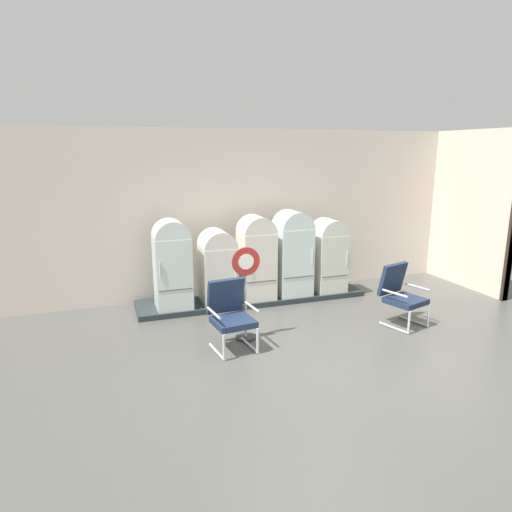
{
  "coord_description": "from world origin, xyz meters",
  "views": [
    {
      "loc": [
        -2.67,
        -4.94,
        2.88
      ],
      "look_at": [
        -0.02,
        2.75,
        0.96
      ],
      "focal_mm": 31.68,
      "sensor_mm": 36.0,
      "label": 1
    }
  ],
  "objects_px": {
    "refrigerator_2": "(256,255)",
    "sign_stand": "(246,296)",
    "refrigerator_1": "(218,264)",
    "refrigerator_4": "(329,253)",
    "refrigerator_3": "(292,250)",
    "armchair_left": "(230,312)",
    "armchair_right": "(401,293)",
    "refrigerator_0": "(172,261)"
  },
  "relations": [
    {
      "from": "armchair_left",
      "to": "armchair_right",
      "type": "height_order",
      "value": "same"
    },
    {
      "from": "refrigerator_1",
      "to": "sign_stand",
      "type": "bearing_deg",
      "value": -88.79
    },
    {
      "from": "refrigerator_2",
      "to": "sign_stand",
      "type": "xyz_separation_m",
      "value": [
        -0.71,
        -1.57,
        -0.24
      ]
    },
    {
      "from": "refrigerator_1",
      "to": "armchair_left",
      "type": "height_order",
      "value": "refrigerator_1"
    },
    {
      "from": "refrigerator_1",
      "to": "refrigerator_3",
      "type": "bearing_deg",
      "value": -0.91
    },
    {
      "from": "refrigerator_3",
      "to": "refrigerator_0",
      "type": "bearing_deg",
      "value": -179.62
    },
    {
      "from": "refrigerator_4",
      "to": "armchair_left",
      "type": "distance_m",
      "value": 3.13
    },
    {
      "from": "refrigerator_1",
      "to": "refrigerator_3",
      "type": "distance_m",
      "value": 1.5
    },
    {
      "from": "sign_stand",
      "to": "refrigerator_1",
      "type": "bearing_deg",
      "value": 91.21
    },
    {
      "from": "refrigerator_0",
      "to": "refrigerator_2",
      "type": "xyz_separation_m",
      "value": [
        1.58,
        0.0,
        -0.0
      ]
    },
    {
      "from": "refrigerator_3",
      "to": "refrigerator_4",
      "type": "distance_m",
      "value": 0.79
    },
    {
      "from": "refrigerator_0",
      "to": "refrigerator_1",
      "type": "height_order",
      "value": "refrigerator_0"
    },
    {
      "from": "refrigerator_0",
      "to": "refrigerator_3",
      "type": "bearing_deg",
      "value": 0.38
    },
    {
      "from": "refrigerator_2",
      "to": "refrigerator_3",
      "type": "bearing_deg",
      "value": 0.93
    },
    {
      "from": "refrigerator_4",
      "to": "sign_stand",
      "type": "bearing_deg",
      "value": -145.23
    },
    {
      "from": "refrigerator_1",
      "to": "sign_stand",
      "type": "relative_size",
      "value": 0.93
    },
    {
      "from": "refrigerator_2",
      "to": "armchair_left",
      "type": "distance_m",
      "value": 2.1
    },
    {
      "from": "refrigerator_4",
      "to": "refrigerator_2",
      "type": "bearing_deg",
      "value": 179.53
    },
    {
      "from": "refrigerator_3",
      "to": "armchair_right",
      "type": "height_order",
      "value": "refrigerator_3"
    },
    {
      "from": "refrigerator_2",
      "to": "sign_stand",
      "type": "distance_m",
      "value": 1.74
    },
    {
      "from": "refrigerator_1",
      "to": "refrigerator_2",
      "type": "relative_size",
      "value": 0.86
    },
    {
      "from": "refrigerator_3",
      "to": "armchair_right",
      "type": "distance_m",
      "value": 2.22
    },
    {
      "from": "refrigerator_1",
      "to": "armchair_right",
      "type": "height_order",
      "value": "refrigerator_1"
    },
    {
      "from": "armchair_right",
      "to": "sign_stand",
      "type": "relative_size",
      "value": 0.7
    },
    {
      "from": "refrigerator_3",
      "to": "armchair_right",
      "type": "xyz_separation_m",
      "value": [
        1.17,
        -1.83,
        -0.42
      ]
    },
    {
      "from": "refrigerator_2",
      "to": "refrigerator_4",
      "type": "distance_m",
      "value": 1.53
    },
    {
      "from": "refrigerator_1",
      "to": "sign_stand",
      "type": "height_order",
      "value": "sign_stand"
    },
    {
      "from": "refrigerator_3",
      "to": "refrigerator_2",
      "type": "bearing_deg",
      "value": -179.07
    },
    {
      "from": "sign_stand",
      "to": "refrigerator_0",
      "type": "bearing_deg",
      "value": 119.15
    },
    {
      "from": "refrigerator_1",
      "to": "refrigerator_4",
      "type": "xyz_separation_m",
      "value": [
        2.27,
        -0.05,
        0.05
      ]
    },
    {
      "from": "refrigerator_2",
      "to": "sign_stand",
      "type": "height_order",
      "value": "refrigerator_2"
    },
    {
      "from": "refrigerator_3",
      "to": "sign_stand",
      "type": "height_order",
      "value": "refrigerator_3"
    },
    {
      "from": "refrigerator_3",
      "to": "refrigerator_1",
      "type": "bearing_deg",
      "value": 179.09
    },
    {
      "from": "refrigerator_2",
      "to": "sign_stand",
      "type": "bearing_deg",
      "value": -114.47
    },
    {
      "from": "armchair_left",
      "to": "sign_stand",
      "type": "xyz_separation_m",
      "value": [
        0.31,
        0.22,
        0.15
      ]
    },
    {
      "from": "refrigerator_2",
      "to": "armchair_left",
      "type": "height_order",
      "value": "refrigerator_2"
    },
    {
      "from": "refrigerator_0",
      "to": "refrigerator_2",
      "type": "height_order",
      "value": "refrigerator_0"
    },
    {
      "from": "sign_stand",
      "to": "armchair_left",
      "type": "bearing_deg",
      "value": -144.33
    },
    {
      "from": "refrigerator_0",
      "to": "refrigerator_4",
      "type": "distance_m",
      "value": 3.11
    },
    {
      "from": "sign_stand",
      "to": "armchair_right",
      "type": "bearing_deg",
      "value": -5.51
    },
    {
      "from": "refrigerator_1",
      "to": "armchair_left",
      "type": "distance_m",
      "value": 1.87
    },
    {
      "from": "refrigerator_2",
      "to": "armchair_right",
      "type": "xyz_separation_m",
      "value": [
        1.92,
        -1.82,
        -0.39
      ]
    }
  ]
}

